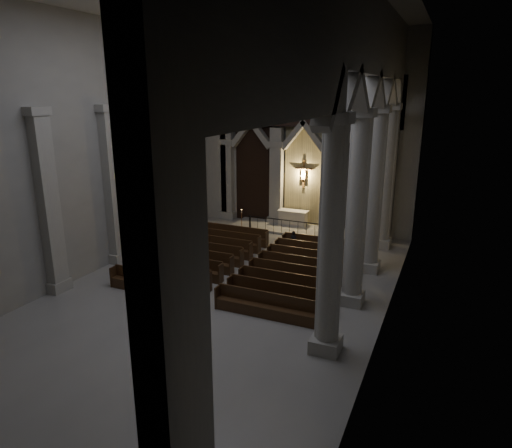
% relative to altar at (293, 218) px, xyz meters
% --- Properties ---
extents(room, '(24.00, 24.10, 12.00)m').
position_rel_altar_xyz_m(room, '(0.47, -11.19, 6.95)').
color(room, gray).
rests_on(room, ground).
extents(sanctuary_wall, '(14.00, 0.77, 12.00)m').
position_rel_altar_xyz_m(sanctuary_wall, '(0.47, 0.34, 5.97)').
color(sanctuary_wall, '#A3A198').
rests_on(sanctuary_wall, ground).
extents(right_arcade, '(1.00, 24.00, 12.00)m').
position_rel_altar_xyz_m(right_arcade, '(5.97, -9.87, 7.18)').
color(right_arcade, '#A3A198').
rests_on(right_arcade, ground).
extents(left_pilasters, '(0.60, 13.00, 8.03)m').
position_rel_altar_xyz_m(left_pilasters, '(-6.28, -7.69, 3.26)').
color(left_pilasters, '#A3A198').
rests_on(left_pilasters, ground).
extents(sanctuary_step, '(8.50, 2.60, 0.15)m').
position_rel_altar_xyz_m(sanctuary_step, '(0.47, -0.59, -0.57)').
color(sanctuary_step, '#A3A198').
rests_on(sanctuary_step, ground).
extents(altar, '(1.95, 0.78, 0.99)m').
position_rel_altar_xyz_m(altar, '(0.00, 0.00, 0.00)').
color(altar, beige).
rests_on(altar, sanctuary_step).
extents(altar_rail, '(5.43, 0.09, 1.07)m').
position_rel_altar_xyz_m(altar_rail, '(0.47, -1.99, 0.06)').
color(altar_rail, black).
rests_on(altar_rail, ground).
extents(candle_stand_left, '(0.24, 0.24, 1.42)m').
position_rel_altar_xyz_m(candle_stand_left, '(-2.76, -2.05, -0.26)').
color(candle_stand_left, '#B47037').
rests_on(candle_stand_left, ground).
extents(candle_stand_right, '(0.26, 0.26, 1.53)m').
position_rel_altar_xyz_m(candle_stand_right, '(3.51, -1.63, -0.23)').
color(candle_stand_right, '#B47037').
rests_on(candle_stand_right, ground).
extents(pews, '(9.82, 8.31, 0.99)m').
position_rel_altar_xyz_m(pews, '(0.47, -8.31, -0.33)').
color(pews, black).
rests_on(pews, ground).
extents(worshipper, '(0.43, 0.31, 1.12)m').
position_rel_altar_xyz_m(worshipper, '(1.53, -4.32, -0.09)').
color(worshipper, black).
rests_on(worshipper, ground).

